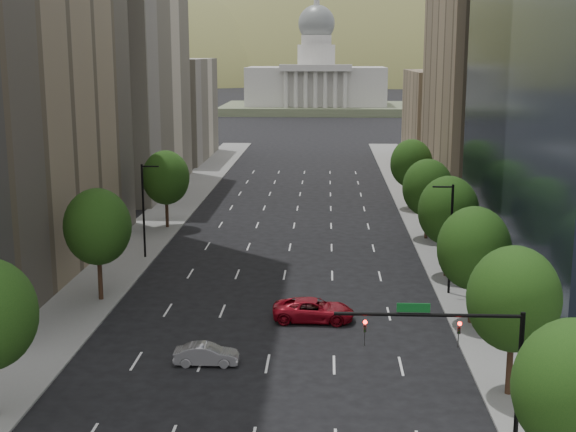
% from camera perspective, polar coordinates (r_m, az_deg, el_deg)
% --- Properties ---
extents(sidewalk_left, '(6.00, 200.00, 0.15)m').
position_cam_1_polar(sidewalk_left, '(71.31, -12.82, -3.98)').
color(sidewalk_left, slate).
rests_on(sidewalk_left, ground).
extents(sidewalk_right, '(6.00, 200.00, 0.15)m').
position_cam_1_polar(sidewalk_right, '(69.75, 12.61, -4.32)').
color(sidewalk_right, slate).
rests_on(sidewalk_right, ground).
extents(midrise_cream_left, '(14.00, 30.00, 35.00)m').
position_cam_1_polar(midrise_cream_left, '(112.71, -12.07, 10.74)').
color(midrise_cream_left, beige).
rests_on(midrise_cream_left, ground).
extents(filler_left, '(14.00, 26.00, 18.00)m').
position_cam_1_polar(filler_left, '(145.22, -8.60, 7.70)').
color(filler_left, beige).
rests_on(filler_left, ground).
extents(parking_tan_right, '(14.00, 30.00, 30.00)m').
position_cam_1_polar(parking_tan_right, '(108.25, 14.44, 9.27)').
color(parking_tan_right, '#8C7759').
rests_on(parking_tan_right, ground).
extents(filler_right, '(14.00, 26.00, 16.00)m').
position_cam_1_polar(filler_right, '(141.10, 11.65, 7.06)').
color(filler_right, '#8C7759').
rests_on(filler_right, ground).
extents(tree_right_0, '(5.20, 5.20, 8.39)m').
position_cam_1_polar(tree_right_0, '(35.50, 20.12, -11.71)').
color(tree_right_0, '#382316').
rests_on(tree_right_0, ground).
extents(tree_right_1, '(5.20, 5.20, 8.75)m').
position_cam_1_polar(tree_right_1, '(45.32, 16.09, -5.83)').
color(tree_right_1, '#382316').
rests_on(tree_right_1, ground).
extents(tree_right_2, '(5.20, 5.20, 8.61)m').
position_cam_1_polar(tree_right_2, '(56.66, 13.37, -2.31)').
color(tree_right_2, '#382316').
rests_on(tree_right_2, ground).
extents(tree_right_3, '(5.20, 5.20, 8.89)m').
position_cam_1_polar(tree_right_3, '(68.14, 11.58, 0.38)').
color(tree_right_3, '#382316').
rests_on(tree_right_3, ground).
extents(tree_right_4, '(5.20, 5.20, 8.46)m').
position_cam_1_polar(tree_right_4, '(81.85, 10.12, 2.03)').
color(tree_right_4, '#382316').
rests_on(tree_right_4, ground).
extents(tree_right_5, '(5.20, 5.20, 8.75)m').
position_cam_1_polar(tree_right_5, '(97.51, 8.96, 3.79)').
color(tree_right_5, '#382316').
rests_on(tree_right_5, ground).
extents(tree_left_1, '(5.20, 5.20, 8.97)m').
position_cam_1_polar(tree_left_1, '(62.03, -13.69, -0.77)').
color(tree_left_1, '#382316').
rests_on(tree_left_1, ground).
extents(tree_left_2, '(5.20, 5.20, 8.68)m').
position_cam_1_polar(tree_left_2, '(86.88, -8.88, 2.78)').
color(tree_left_2, '#382316').
rests_on(tree_left_2, ground).
extents(streetlight_rn, '(1.70, 0.20, 9.00)m').
position_cam_1_polar(streetlight_rn, '(63.44, 11.71, -1.44)').
color(streetlight_rn, black).
rests_on(streetlight_rn, ground).
extents(streetlight_ln, '(1.70, 0.20, 9.00)m').
position_cam_1_polar(streetlight_ln, '(74.41, -10.43, 0.56)').
color(streetlight_ln, black).
rests_on(streetlight_ln, ground).
extents(traffic_signal, '(9.12, 0.40, 7.38)m').
position_cam_1_polar(traffic_signal, '(39.25, 13.03, -9.32)').
color(traffic_signal, black).
rests_on(traffic_signal, ground).
extents(capitol, '(60.00, 40.00, 35.20)m').
position_cam_1_polar(capitol, '(255.97, 2.06, 9.46)').
color(capitol, '#596647').
rests_on(capitol, ground).
extents(foothills, '(720.00, 413.00, 263.00)m').
position_cam_1_polar(foothills, '(608.88, 5.78, 6.40)').
color(foothills, olive).
rests_on(foothills, ground).
extents(car_silver, '(4.06, 1.51, 1.33)m').
position_cam_1_polar(car_silver, '(49.85, -5.96, -9.99)').
color(car_silver, gray).
rests_on(car_silver, ground).
extents(car_red_far, '(5.97, 2.85, 1.64)m').
position_cam_1_polar(car_red_far, '(57.21, 1.87, -6.85)').
color(car_red_far, maroon).
rests_on(car_red_far, ground).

